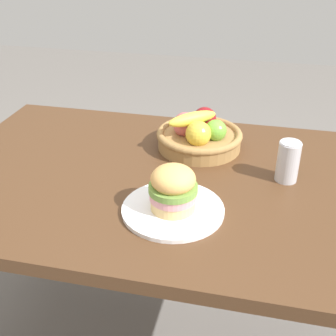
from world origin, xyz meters
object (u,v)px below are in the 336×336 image
at_px(fruit_basket, 199,135).
at_px(plate, 173,209).
at_px(soda_can, 288,161).
at_px(sandwich, 173,188).

bearing_deg(fruit_basket, plate, -90.82).
height_order(soda_can, fruit_basket, fruit_basket).
bearing_deg(sandwich, soda_can, 38.60).
relative_size(sandwich, fruit_basket, 0.45).
bearing_deg(fruit_basket, soda_can, -27.93).
xyz_separation_m(plate, sandwich, (0.00, -0.00, 0.07)).
relative_size(soda_can, fruit_basket, 0.43).
xyz_separation_m(plate, soda_can, (0.29, 0.24, 0.06)).
height_order(plate, soda_can, soda_can).
bearing_deg(plate, soda_can, 38.60).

